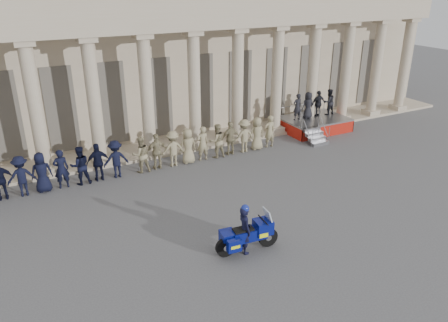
{
  "coord_description": "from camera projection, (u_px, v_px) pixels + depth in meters",
  "views": [
    {
      "loc": [
        -7.8,
        -12.68,
        8.75
      ],
      "look_at": [
        0.06,
        2.29,
        1.6
      ],
      "focal_mm": 35.0,
      "sensor_mm": 36.0,
      "label": 1
    }
  ],
  "objects": [
    {
      "name": "ground",
      "position": [
        250.0,
        219.0,
        17.09
      ],
      "size": [
        90.0,
        90.0,
        0.0
      ],
      "primitive_type": "plane",
      "color": "#4A4A4D",
      "rests_on": "ground"
    },
    {
      "name": "building",
      "position": [
        131.0,
        50.0,
        27.35
      ],
      "size": [
        40.0,
        12.5,
        9.0
      ],
      "color": "tan",
      "rests_on": "ground"
    },
    {
      "name": "officer_rank",
      "position": [
        85.0,
        165.0,
        19.75
      ],
      "size": [
        20.71,
        0.69,
        1.82
      ],
      "color": "black",
      "rests_on": "ground"
    },
    {
      "name": "reviewing_stand",
      "position": [
        316.0,
        111.0,
        26.55
      ],
      "size": [
        3.9,
        3.82,
        2.39
      ],
      "color": "gray",
      "rests_on": "ground"
    },
    {
      "name": "motorcycle",
      "position": [
        248.0,
        235.0,
        14.87
      ],
      "size": [
        2.31,
        0.97,
        1.48
      ],
      "rotation": [
        0.0,
        0.0,
        -0.09
      ],
      "color": "black",
      "rests_on": "ground"
    },
    {
      "name": "rider",
      "position": [
        245.0,
        229.0,
        14.72
      ],
      "size": [
        0.47,
        0.67,
        1.82
      ],
      "rotation": [
        0.0,
        0.0,
        1.48
      ],
      "color": "black",
      "rests_on": "ground"
    }
  ]
}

